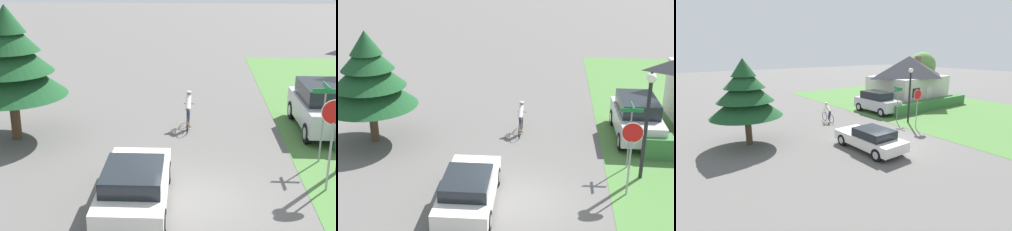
# 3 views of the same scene
# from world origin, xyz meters

# --- Properties ---
(ground_plane) EXTENTS (140.00, 140.00, 0.00)m
(ground_plane) POSITION_xyz_m (0.00, 0.00, 0.00)
(ground_plane) COLOR #5B5956
(grass_verge_right) EXTENTS (16.00, 36.00, 0.01)m
(grass_verge_right) POSITION_xyz_m (11.40, 4.00, 0.01)
(grass_verge_right) COLOR #477538
(grass_verge_right) RESTS_ON ground
(cottage_house) EXTENTS (8.81, 6.31, 5.10)m
(cottage_house) POSITION_xyz_m (11.34, 8.16, 2.65)
(cottage_house) COLOR beige
(cottage_house) RESTS_ON ground
(hedge_row) EXTENTS (10.63, 0.90, 0.98)m
(hedge_row) POSITION_xyz_m (10.45, 4.35, 0.49)
(hedge_row) COLOR #387038
(hedge_row) RESTS_ON ground
(sedan_left_lane) EXTENTS (2.00, 4.48, 1.34)m
(sedan_left_lane) POSITION_xyz_m (-1.74, -0.46, 0.69)
(sedan_left_lane) COLOR silver
(sedan_left_lane) RESTS_ON ground
(cyclist) EXTENTS (0.44, 1.83, 1.60)m
(cyclist) POSITION_xyz_m (-0.39, 6.29, 0.76)
(cyclist) COLOR black
(cyclist) RESTS_ON ground
(parked_suv_right) EXTENTS (2.07, 4.46, 1.98)m
(parked_suv_right) POSITION_xyz_m (5.13, 6.44, 1.02)
(parked_suv_right) COLOR #B7B7BC
(parked_suv_right) RESTS_ON ground
(stop_sign) EXTENTS (0.78, 0.08, 2.91)m
(stop_sign) POSITION_xyz_m (4.01, 0.93, 2.09)
(stop_sign) COLOR gray
(stop_sign) RESTS_ON ground
(street_lamp) EXTENTS (0.38, 0.38, 4.46)m
(street_lamp) POSITION_xyz_m (4.74, 2.29, 2.93)
(street_lamp) COLOR black
(street_lamp) RESTS_ON ground
(street_name_sign) EXTENTS (0.90, 0.90, 2.81)m
(street_name_sign) POSITION_xyz_m (4.31, 3.13, 1.94)
(street_name_sign) COLOR gray
(street_name_sign) RESTS_ON ground
(conifer_tall_near) EXTENTS (4.26, 4.26, 5.26)m
(conifer_tall_near) POSITION_xyz_m (-7.18, 4.70, 3.13)
(conifer_tall_near) COLOR #4C3823
(conifer_tall_near) RESTS_ON ground
(deciduous_tree_right) EXTENTS (3.38, 3.38, 5.50)m
(deciduous_tree_right) POSITION_xyz_m (17.21, 10.95, 3.70)
(deciduous_tree_right) COLOR #4C3823
(deciduous_tree_right) RESTS_ON ground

